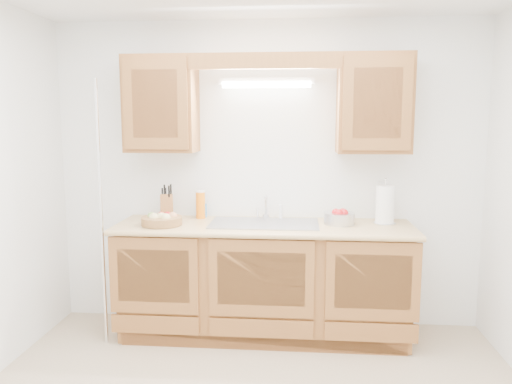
# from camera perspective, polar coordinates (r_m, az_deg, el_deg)

# --- Properties ---
(room) EXTENTS (3.52, 3.50, 2.50)m
(room) POSITION_cam_1_polar(r_m,az_deg,el_deg) (2.65, -0.84, -1.57)
(room) COLOR tan
(room) RESTS_ON ground
(base_cabinets) EXTENTS (2.20, 0.60, 0.86)m
(base_cabinets) POSITION_cam_1_polar(r_m,az_deg,el_deg) (4.01, 0.93, -10.13)
(base_cabinets) COLOR #92592B
(base_cabinets) RESTS_ON ground
(countertop) EXTENTS (2.30, 0.63, 0.04)m
(countertop) POSITION_cam_1_polar(r_m,az_deg,el_deg) (3.88, 0.93, -4.02)
(countertop) COLOR tan
(countertop) RESTS_ON base_cabinets
(upper_cabinet_left) EXTENTS (0.55, 0.33, 0.75)m
(upper_cabinet_left) POSITION_cam_1_polar(r_m,az_deg,el_deg) (4.09, -10.74, 9.79)
(upper_cabinet_left) COLOR #92592B
(upper_cabinet_left) RESTS_ON room
(upper_cabinet_right) EXTENTS (0.55, 0.33, 0.75)m
(upper_cabinet_right) POSITION_cam_1_polar(r_m,az_deg,el_deg) (3.98, 13.31, 9.76)
(upper_cabinet_right) COLOR #92592B
(upper_cabinet_right) RESTS_ON room
(valance) EXTENTS (2.20, 0.05, 0.12)m
(valance) POSITION_cam_1_polar(r_m,az_deg,el_deg) (3.83, 0.98, 14.78)
(valance) COLOR #92592B
(valance) RESTS_ON room
(fluorescent_fixture) EXTENTS (0.76, 0.08, 0.08)m
(fluorescent_fixture) POSITION_cam_1_polar(r_m,az_deg,el_deg) (4.04, 1.21, 12.39)
(fluorescent_fixture) COLOR white
(fluorescent_fixture) RESTS_ON room
(sink) EXTENTS (0.84, 0.46, 0.36)m
(sink) POSITION_cam_1_polar(r_m,az_deg,el_deg) (3.91, 0.96, -4.70)
(sink) COLOR #9E9EA3
(sink) RESTS_ON countertop
(wire_shelf_pole) EXTENTS (0.03, 0.03, 2.00)m
(wire_shelf_pole) POSITION_cam_1_polar(r_m,az_deg,el_deg) (3.89, -17.27, -2.56)
(wire_shelf_pole) COLOR silver
(wire_shelf_pole) RESTS_ON ground
(outlet_plate) EXTENTS (0.08, 0.01, 0.12)m
(outlet_plate) POSITION_cam_1_polar(r_m,az_deg,el_deg) (4.19, 14.33, 0.37)
(outlet_plate) COLOR white
(outlet_plate) RESTS_ON room
(fruit_basket) EXTENTS (0.36, 0.36, 0.10)m
(fruit_basket) POSITION_cam_1_polar(r_m,az_deg,el_deg) (3.91, -10.72, -3.11)
(fruit_basket) COLOR olive
(fruit_basket) RESTS_ON countertop
(knife_block) EXTENTS (0.14, 0.19, 0.30)m
(knife_block) POSITION_cam_1_polar(r_m,az_deg,el_deg) (4.13, -10.18, -1.63)
(knife_block) COLOR #92592B
(knife_block) RESTS_ON countertop
(orange_canister) EXTENTS (0.09, 0.09, 0.23)m
(orange_canister) POSITION_cam_1_polar(r_m,az_deg,el_deg) (4.13, -6.36, -1.42)
(orange_canister) COLOR orange
(orange_canister) RESTS_ON countertop
(soap_bottle) EXTENTS (0.08, 0.08, 0.16)m
(soap_bottle) POSITION_cam_1_polar(r_m,az_deg,el_deg) (4.17, -6.25, -1.80)
(soap_bottle) COLOR #2A83D2
(soap_bottle) RESTS_ON countertop
(sponge) EXTENTS (0.11, 0.08, 0.02)m
(sponge) POSITION_cam_1_polar(r_m,az_deg,el_deg) (4.14, 10.38, -2.99)
(sponge) COLOR #CC333F
(sponge) RESTS_ON countertop
(paper_towel) EXTENTS (0.19, 0.19, 0.36)m
(paper_towel) POSITION_cam_1_polar(r_m,az_deg,el_deg) (3.99, 14.53, -1.45)
(paper_towel) COLOR silver
(paper_towel) RESTS_ON countertop
(apple_bowl) EXTENTS (0.31, 0.31, 0.12)m
(apple_bowl) POSITION_cam_1_polar(r_m,az_deg,el_deg) (3.93, 9.51, -2.90)
(apple_bowl) COLOR silver
(apple_bowl) RESTS_ON countertop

